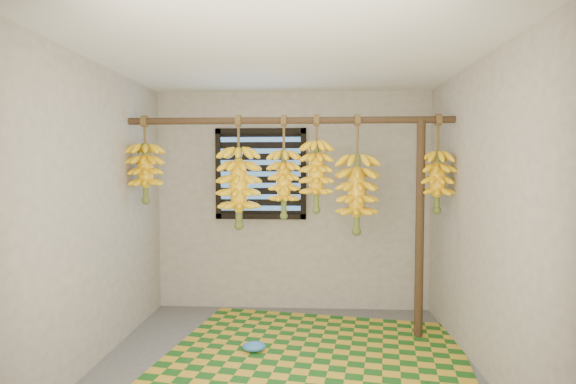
# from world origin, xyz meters

# --- Properties ---
(floor) EXTENTS (3.00, 3.00, 0.01)m
(floor) POSITION_xyz_m (0.00, 0.00, -0.01)
(floor) COLOR #535353
(floor) RESTS_ON ground
(ceiling) EXTENTS (3.00, 3.00, 0.01)m
(ceiling) POSITION_xyz_m (0.00, 0.00, 2.40)
(ceiling) COLOR silver
(ceiling) RESTS_ON wall_back
(wall_back) EXTENTS (3.00, 0.01, 2.40)m
(wall_back) POSITION_xyz_m (0.00, 1.50, 1.20)
(wall_back) COLOR gray
(wall_back) RESTS_ON floor
(wall_left) EXTENTS (0.01, 3.00, 2.40)m
(wall_left) POSITION_xyz_m (-1.50, 0.00, 1.20)
(wall_left) COLOR gray
(wall_left) RESTS_ON floor
(wall_right) EXTENTS (0.01, 3.00, 2.40)m
(wall_right) POSITION_xyz_m (1.50, 0.00, 1.20)
(wall_right) COLOR gray
(wall_right) RESTS_ON floor
(window) EXTENTS (1.00, 0.04, 1.00)m
(window) POSITION_xyz_m (-0.35, 1.48, 1.50)
(window) COLOR black
(window) RESTS_ON wall_back
(hanging_pole) EXTENTS (3.00, 0.06, 0.06)m
(hanging_pole) POSITION_xyz_m (0.00, 0.70, 2.00)
(hanging_pole) COLOR #452E1D
(hanging_pole) RESTS_ON wall_left
(support_post) EXTENTS (0.08, 0.08, 2.00)m
(support_post) POSITION_xyz_m (1.20, 0.70, 1.00)
(support_post) COLOR #452E1D
(support_post) RESTS_ON floor
(woven_mat) EXTENTS (2.73, 2.33, 0.01)m
(woven_mat) POSITION_xyz_m (0.26, 0.27, 0.01)
(woven_mat) COLOR #195117
(woven_mat) RESTS_ON floor
(plastic_bag) EXTENTS (0.22, 0.18, 0.08)m
(plastic_bag) POSITION_xyz_m (-0.27, 0.27, 0.05)
(plastic_bag) COLOR #316DB6
(plastic_bag) RESTS_ON woven_mat
(banana_bunch_a) EXTENTS (0.31, 0.31, 0.81)m
(banana_bunch_a) POSITION_xyz_m (-1.35, 0.70, 1.52)
(banana_bunch_a) COLOR brown
(banana_bunch_a) RESTS_ON hanging_pole
(banana_bunch_b) EXTENTS (0.38, 0.38, 1.04)m
(banana_bunch_b) POSITION_xyz_m (-0.47, 0.70, 1.38)
(banana_bunch_b) COLOR brown
(banana_bunch_b) RESTS_ON hanging_pole
(banana_bunch_c) EXTENTS (0.29, 0.29, 0.95)m
(banana_bunch_c) POSITION_xyz_m (-0.05, 0.70, 1.42)
(banana_bunch_c) COLOR brown
(banana_bunch_c) RESTS_ON hanging_pole
(banana_bunch_d) EXTENTS (0.30, 0.30, 0.89)m
(banana_bunch_d) POSITION_xyz_m (0.25, 0.70, 1.49)
(banana_bunch_d) COLOR brown
(banana_bunch_d) RESTS_ON hanging_pole
(banana_bunch_e) EXTENTS (0.37, 0.37, 1.09)m
(banana_bunch_e) POSITION_xyz_m (0.63, 0.70, 1.32)
(banana_bunch_e) COLOR brown
(banana_bunch_e) RESTS_ON hanging_pole
(banana_bunch_f) EXTENTS (0.30, 0.30, 0.89)m
(banana_bunch_f) POSITION_xyz_m (1.35, 0.70, 1.44)
(banana_bunch_f) COLOR brown
(banana_bunch_f) RESTS_ON hanging_pole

